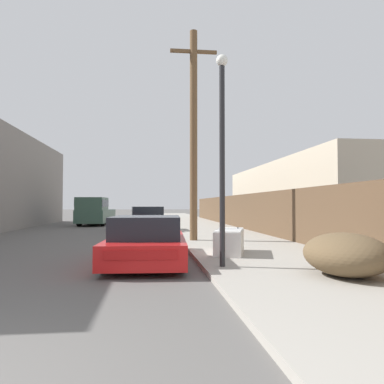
{
  "coord_description": "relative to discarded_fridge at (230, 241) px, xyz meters",
  "views": [
    {
      "loc": [
        2.03,
        -2.6,
        1.47
      ],
      "look_at": [
        3.64,
        11.57,
        1.94
      ],
      "focal_mm": 35.0,
      "sensor_mm": 36.0,
      "label": 1
    }
  ],
  "objects": [
    {
      "name": "pickup_truck",
      "position": [
        -6.03,
        16.76,
        0.51
      ],
      "size": [
        2.24,
        5.35,
        1.94
      ],
      "rotation": [
        0.0,
        0.0,
        3.08
      ],
      "color": "#385647",
      "rests_on": "ground"
    },
    {
      "name": "brush_pile",
      "position": [
        1.48,
        -3.44,
        0.08
      ],
      "size": [
        1.48,
        1.91,
        0.82
      ],
      "color": "brown",
      "rests_on": "sidewalk_curb"
    },
    {
      "name": "utility_pole",
      "position": [
        -0.54,
        3.93,
        3.81
      ],
      "size": [
        1.8,
        0.29,
        8.03
      ],
      "color": "brown",
      "rests_on": "sidewalk_curb"
    },
    {
      "name": "sidewalk_curb",
      "position": [
        1.07,
        15.95,
        -0.39
      ],
      "size": [
        4.2,
        63.0,
        0.12
      ],
      "primitive_type": "cube",
      "color": "#9E998E",
      "rests_on": "ground"
    },
    {
      "name": "parked_sports_car_red",
      "position": [
        -2.25,
        -0.8,
        0.09
      ],
      "size": [
        2.06,
        4.36,
        1.18
      ],
      "rotation": [
        0.0,
        0.0,
        -0.05
      ],
      "color": "red",
      "rests_on": "ground"
    },
    {
      "name": "building_right_house",
      "position": [
        8.57,
        14.49,
        1.66
      ],
      "size": [
        6.0,
        19.86,
        4.23
      ],
      "primitive_type": "cube",
      "color": "beige",
      "rests_on": "ground"
    },
    {
      "name": "street_lamp",
      "position": [
        -0.62,
        -2.11,
        2.38
      ],
      "size": [
        0.26,
        0.26,
        4.66
      ],
      "color": "#232326",
      "rests_on": "sidewalk_curb"
    },
    {
      "name": "car_parked_mid",
      "position": [
        -2.34,
        10.01,
        0.19
      ],
      "size": [
        2.09,
        4.17,
        1.35
      ],
      "rotation": [
        0.0,
        0.0,
        0.06
      ],
      "color": "black",
      "rests_on": "ground"
    },
    {
      "name": "wooden_fence",
      "position": [
        3.02,
        10.89,
        0.63
      ],
      "size": [
        0.08,
        35.59,
        1.91
      ],
      "primitive_type": "cube",
      "color": "brown",
      "rests_on": "sidewalk_curb"
    },
    {
      "name": "discarded_fridge",
      "position": [
        0.0,
        0.0,
        0.0
      ],
      "size": [
        1.2,
        1.95,
        0.69
      ],
      "rotation": [
        0.0,
        0.0,
        -0.29
      ],
      "color": "silver",
      "rests_on": "sidewalk_curb"
    }
  ]
}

